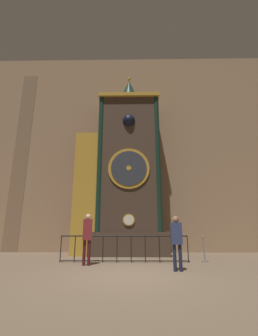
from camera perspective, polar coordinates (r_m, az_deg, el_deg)
ground_plane at (r=7.09m, az=-0.47°, el=-25.80°), size 28.00×28.00×0.00m
cathedral_back_wall at (r=13.88m, az=-0.20°, el=5.58°), size 24.00×0.32×12.33m
clock_tower at (r=12.04m, az=-1.86°, el=-1.37°), size 4.77×1.79×10.06m
railing_fence at (r=9.49m, az=-1.26°, el=-19.48°), size 5.10×0.05×1.02m
visitor_near at (r=8.88m, az=-10.52°, el=-16.10°), size 0.37×0.28×1.83m
visitor_far at (r=7.81m, az=11.97°, el=-16.83°), size 0.34×0.23×1.71m
stanchion_post at (r=10.15m, az=18.56°, el=-19.85°), size 0.28×0.28×0.99m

